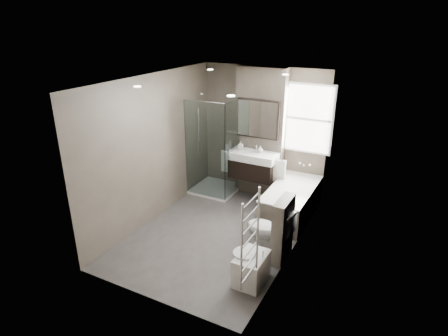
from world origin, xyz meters
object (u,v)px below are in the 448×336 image
Objects in this scene: bathtub at (291,200)px; toilet at (269,231)px; vanity at (253,165)px; bidet at (251,268)px.

toilet is at bearing -88.00° from bathtub.
vanity is 1.26× the size of toilet.
bathtub is 2.91× the size of bidet.
bidet is (0.04, -0.79, -0.15)m from toilet.
vanity is at bearing 160.63° from bathtub.
vanity is at bearing -141.65° from toilet.
bathtub is at bearing -19.37° from vanity.
toilet reaches higher than bidet.
bathtub is at bearing -170.68° from toilet.
bidet is at bearing -67.10° from vanity.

